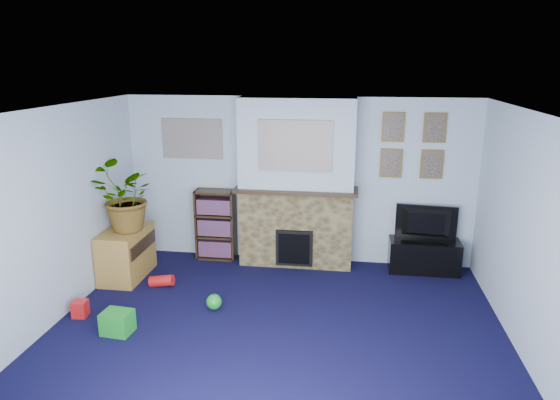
% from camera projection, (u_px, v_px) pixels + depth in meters
% --- Properties ---
extents(floor, '(5.00, 4.50, 0.01)m').
position_uv_depth(floor, '(275.00, 337.00, 5.38)').
color(floor, black).
rests_on(floor, ground).
extents(ceiling, '(5.00, 4.50, 0.01)m').
position_uv_depth(ceiling, '(274.00, 112.00, 4.74)').
color(ceiling, white).
rests_on(ceiling, wall_back).
extents(wall_back, '(5.00, 0.04, 2.40)m').
position_uv_depth(wall_back, '(298.00, 181.00, 7.20)').
color(wall_back, '#ABBCCF').
rests_on(wall_back, ground).
extents(wall_front, '(5.00, 0.04, 2.40)m').
position_uv_depth(wall_front, '(215.00, 357.00, 2.91)').
color(wall_front, '#ABBCCF').
rests_on(wall_front, ground).
extents(wall_left, '(0.04, 4.50, 2.40)m').
position_uv_depth(wall_left, '(46.00, 221.00, 5.40)').
color(wall_left, '#ABBCCF').
rests_on(wall_left, ground).
extents(wall_right, '(0.04, 4.50, 2.40)m').
position_uv_depth(wall_right, '(535.00, 244.00, 4.72)').
color(wall_right, '#ABBCCF').
rests_on(wall_right, ground).
extents(chimney_breast, '(1.72, 0.50, 2.40)m').
position_uv_depth(chimney_breast, '(296.00, 185.00, 7.01)').
color(chimney_breast, brown).
rests_on(chimney_breast, ground).
extents(collage_main, '(1.00, 0.03, 0.68)m').
position_uv_depth(collage_main, '(295.00, 146.00, 6.65)').
color(collage_main, gray).
rests_on(collage_main, chimney_breast).
extents(collage_left, '(0.90, 0.03, 0.58)m').
position_uv_depth(collage_left, '(192.00, 139.00, 7.24)').
color(collage_left, gray).
rests_on(collage_left, wall_back).
extents(portrait_tl, '(0.30, 0.03, 0.40)m').
position_uv_depth(portrait_tl, '(393.00, 127.00, 6.79)').
color(portrait_tl, brown).
rests_on(portrait_tl, wall_back).
extents(portrait_tr, '(0.30, 0.03, 0.40)m').
position_uv_depth(portrait_tr, '(435.00, 128.00, 6.72)').
color(portrait_tr, brown).
rests_on(portrait_tr, wall_back).
extents(portrait_bl, '(0.30, 0.03, 0.40)m').
position_uv_depth(portrait_bl, '(391.00, 163.00, 6.93)').
color(portrait_bl, brown).
rests_on(portrait_bl, wall_back).
extents(portrait_br, '(0.30, 0.03, 0.40)m').
position_uv_depth(portrait_br, '(432.00, 164.00, 6.85)').
color(portrait_br, brown).
rests_on(portrait_br, wall_back).
extents(tv_stand, '(0.96, 0.41, 0.46)m').
position_uv_depth(tv_stand, '(424.00, 256.00, 7.01)').
color(tv_stand, black).
rests_on(tv_stand, ground).
extents(television, '(0.84, 0.19, 0.48)m').
position_uv_depth(television, '(426.00, 224.00, 6.90)').
color(television, black).
rests_on(television, tv_stand).
extents(bookshelf, '(0.58, 0.28, 1.05)m').
position_uv_depth(bookshelf, '(216.00, 226.00, 7.42)').
color(bookshelf, black).
rests_on(bookshelf, ground).
extents(sideboard, '(0.49, 0.87, 0.68)m').
position_uv_depth(sideboard, '(126.00, 253.00, 6.80)').
color(sideboard, olive).
rests_on(sideboard, ground).
extents(potted_plant, '(1.09, 1.10, 0.92)m').
position_uv_depth(potted_plant, '(123.00, 198.00, 6.53)').
color(potted_plant, '#26661E').
rests_on(potted_plant, sideboard).
extents(mantel_clock, '(0.09, 0.05, 0.12)m').
position_uv_depth(mantel_clock, '(290.00, 183.00, 6.97)').
color(mantel_clock, gold).
rests_on(mantel_clock, chimney_breast).
extents(mantel_candle, '(0.05, 0.05, 0.15)m').
position_uv_depth(mantel_candle, '(318.00, 184.00, 6.91)').
color(mantel_candle, '#B2BFC6').
rests_on(mantel_candle, chimney_breast).
extents(mantel_teddy, '(0.14, 0.14, 0.14)m').
position_uv_depth(mantel_teddy, '(257.00, 183.00, 7.04)').
color(mantel_teddy, gray).
rests_on(mantel_teddy, chimney_breast).
extents(mantel_can, '(0.06, 0.06, 0.13)m').
position_uv_depth(mantel_can, '(344.00, 186.00, 6.87)').
color(mantel_can, red).
rests_on(mantel_can, chimney_breast).
extents(green_crate, '(0.33, 0.28, 0.25)m').
position_uv_depth(green_crate, '(117.00, 321.00, 5.42)').
color(green_crate, '#198C26').
rests_on(green_crate, ground).
extents(toy_ball, '(0.19, 0.19, 0.19)m').
position_uv_depth(toy_ball, '(214.00, 302.00, 5.95)').
color(toy_ball, '#198C26').
rests_on(toy_ball, ground).
extents(toy_block, '(0.17, 0.17, 0.19)m').
position_uv_depth(toy_block, '(80.00, 308.00, 5.78)').
color(toy_block, red).
rests_on(toy_block, ground).
extents(toy_tube, '(0.33, 0.15, 0.19)m').
position_uv_depth(toy_tube, '(162.00, 281.00, 6.58)').
color(toy_tube, red).
rests_on(toy_tube, ground).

